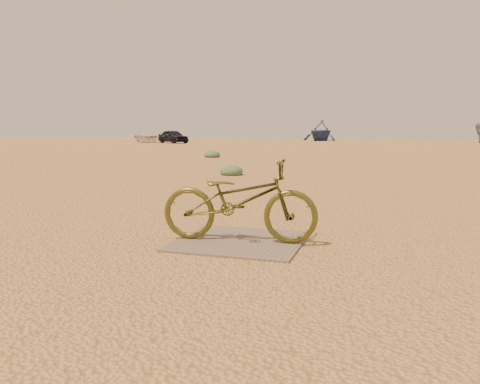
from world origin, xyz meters
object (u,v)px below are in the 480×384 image
(boat_near_left, at_px, (146,137))
(boat_far_left, at_px, (321,130))
(bicycle, at_px, (239,200))
(plywood_board, at_px, (240,241))
(car, at_px, (173,136))

(boat_near_left, relative_size, boat_far_left, 1.13)
(bicycle, relative_size, boat_far_left, 0.38)
(plywood_board, xyz_separation_m, boat_near_left, (-21.89, 37.66, 0.52))
(bicycle, height_order, boat_far_left, boat_far_left)
(boat_far_left, bearing_deg, bicycle, -63.80)
(car, bearing_deg, boat_near_left, 95.70)
(boat_far_left, bearing_deg, boat_near_left, -126.38)
(bicycle, bearing_deg, car, 20.21)
(boat_near_left, bearing_deg, car, -62.55)
(plywood_board, xyz_separation_m, boat_far_left, (-5.75, 48.61, 1.18))
(plywood_board, bearing_deg, boat_far_left, 96.75)
(bicycle, bearing_deg, boat_near_left, 23.75)
(car, height_order, boat_far_left, boat_far_left)
(bicycle, bearing_deg, plywood_board, -14.80)
(boat_near_left, bearing_deg, plywood_board, -94.80)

